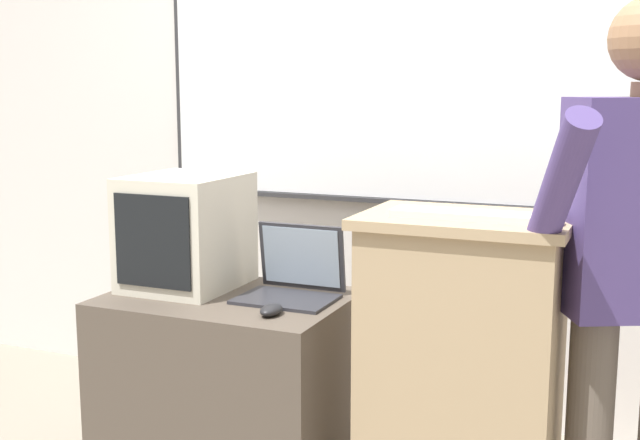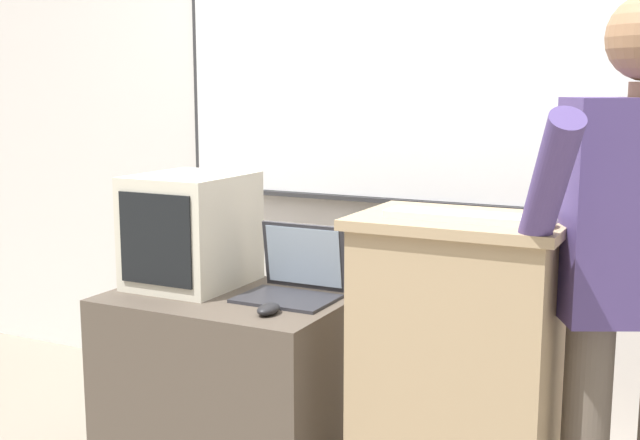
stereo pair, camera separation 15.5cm
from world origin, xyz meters
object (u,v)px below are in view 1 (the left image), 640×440
Objects in this scene: person_presenter at (637,259)px; computer_mouse_by_keyboard at (552,219)px; computer_mouse_by_laptop at (271,310)px; side_desk at (230,396)px; wireless_keyboard at (471,215)px; lectern_podium at (461,387)px; crt_monitor at (186,231)px; laptop at (295,275)px.

person_presenter is 0.27m from computer_mouse_by_keyboard.
computer_mouse_by_keyboard reaches higher than computer_mouse_by_laptop.
wireless_keyboard reaches higher than side_desk.
lectern_podium is 10.44× the size of computer_mouse_by_keyboard.
wireless_keyboard reaches higher than lectern_podium.
crt_monitor is (-0.44, 0.21, 0.18)m from computer_mouse_by_laptop.
side_desk is 0.47m from computer_mouse_by_laptop.
crt_monitor is at bearing -175.82° from laptop.
wireless_keyboard is at bearing 6.24° from computer_mouse_by_laptop.
lectern_podium is 0.62m from computer_mouse_by_laptop.
laptop is 3.15× the size of computer_mouse_by_keyboard.
computer_mouse_by_keyboard is at bearing -12.98° from laptop.
computer_mouse_by_keyboard reaches higher than wireless_keyboard.
laptop is at bearing 149.79° from person_presenter.
crt_monitor reaches higher than computer_mouse_by_keyboard.
person_presenter is at bearing 0.56° from side_desk.
computer_mouse_by_laptop is 0.52m from crt_monitor.
wireless_keyboard is (0.02, -0.05, 0.53)m from lectern_podium.
person_presenter reaches higher than computer_mouse_by_laptop.
side_desk is at bearing 177.78° from lectern_podium.
computer_mouse_by_keyboard is (0.85, -0.20, 0.28)m from laptop.
computer_mouse_by_laptop is 1.00× the size of computer_mouse_by_keyboard.
computer_mouse_by_laptop is 0.88m from computer_mouse_by_keyboard.
computer_mouse_by_keyboard reaches higher than laptop.
laptop is 0.42m from crt_monitor.
laptop is 0.70m from wireless_keyboard.
computer_mouse_by_laptop reaches higher than side_desk.
computer_mouse_by_keyboard is at bearing -7.55° from crt_monitor.
person_presenter reaches higher than crt_monitor.
crt_monitor is (-1.01, 0.09, 0.39)m from lectern_podium.
lectern_podium is at bearing -11.51° from laptop.
side_desk is at bearing 147.88° from computer_mouse_by_laptop.
side_desk is 0.59m from crt_monitor.
computer_mouse_by_keyboard reaches higher than lectern_podium.
person_presenter is (0.46, 0.04, 0.42)m from lectern_podium.
wireless_keyboard is 4.46× the size of computer_mouse_by_laptop.
person_presenter is (1.27, 0.01, 0.59)m from side_desk.
wireless_keyboard is at bearing -65.35° from lectern_podium.
lectern_podium is 0.63m from person_presenter.
computer_mouse_by_laptop is at bearing -176.81° from computer_mouse_by_keyboard.
crt_monitor reaches higher than laptop.
wireless_keyboard is at bearing 175.06° from computer_mouse_by_keyboard.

